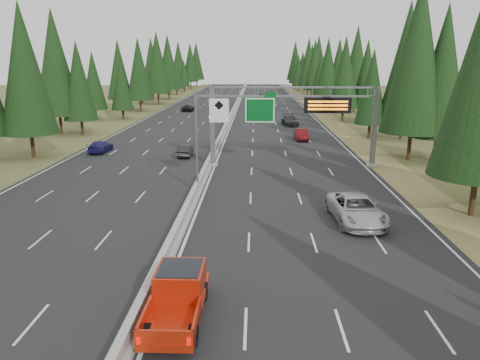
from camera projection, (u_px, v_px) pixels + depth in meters
The scene contains 19 objects.
road at pixel (232, 116), 90.64m from camera, with size 32.00×260.00×0.08m, color black.
shoulder_right at pixel (324, 116), 90.07m from camera, with size 3.60×260.00×0.06m, color olive.
shoulder_left at pixel (141, 115), 91.21m from camera, with size 3.60×260.00×0.06m, color #4C4F25.
median_barrier at pixel (232, 114), 90.55m from camera, with size 0.70×260.00×0.85m.
sign_gantry at pixel (300, 114), 45.36m from camera, with size 16.75×0.98×7.80m.
hov_sign_pole at pixel (204, 134), 36.15m from camera, with size 2.80×0.50×8.00m.
tree_row_right at pixel (363, 66), 76.28m from camera, with size 11.97×237.96×18.62m.
tree_row_left at pixel (84, 66), 72.51m from camera, with size 12.04×240.96×18.58m.
silver_minivan at pixel (356, 209), 30.17m from camera, with size 2.88×6.24×1.73m, color #B5B5BA.
red_pickup at pixel (179, 291), 19.08m from camera, with size 2.04×5.70×1.86m.
car_ahead_green at pixel (259, 115), 84.32m from camera, with size 1.69×4.20×1.43m, color #114E31.
car_ahead_dkred at pixel (301, 134), 62.01m from camera, with size 1.55×4.46×1.47m, color #590C10.
car_ahead_dkgrey at pixel (290, 120), 76.35m from camera, with size 2.27×5.59×1.62m, color black.
car_ahead_white at pixel (272, 104), 106.80m from camera, with size 2.14×4.64×1.29m, color silver.
car_ahead_far at pixel (261, 96), 129.81m from camera, with size 1.79×4.46×1.52m, color black.
car_onc_near at pixel (185, 150), 51.31m from camera, with size 1.38×3.96×1.31m, color black.
car_onc_blue at pixel (100, 146), 53.68m from camera, with size 1.85×4.54×1.32m, color navy.
car_onc_white at pixel (224, 112), 90.73m from camera, with size 1.70×4.21×1.44m, color silver.
car_onc_far at pixel (188, 108), 98.62m from camera, with size 2.28×4.94×1.37m, color black.
Camera 1 is at (4.57, -10.83, 10.19)m, focal length 35.00 mm.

